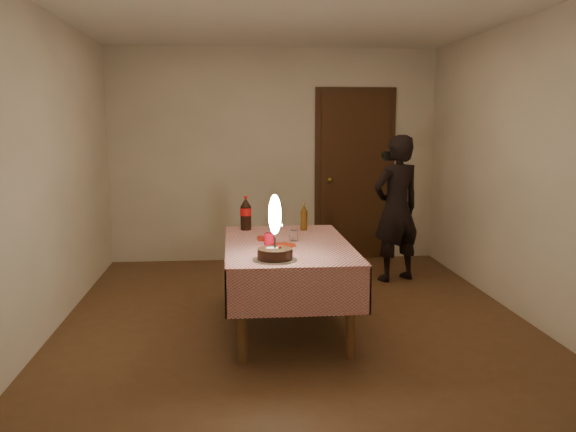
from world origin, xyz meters
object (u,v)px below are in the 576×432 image
Objects in this scene: dining_table at (287,255)px; birthday_cake at (275,243)px; red_cup at (269,239)px; cola_bottle at (246,213)px; red_plate at (283,245)px; amber_bottle_left at (273,216)px; clear_cup at (294,235)px; amber_bottle_right at (304,218)px; photographer at (396,208)px.

birthday_cake is (-0.15, -0.60, 0.22)m from dining_table.
cola_bottle is (-0.17, 0.73, 0.10)m from red_cup.
birthday_cake reaches higher than red_cup.
red_plate is (-0.05, -0.11, 0.10)m from dining_table.
red_plate is at bearing -70.26° from cola_bottle.
amber_bottle_left is (-0.07, 0.72, 0.22)m from dining_table.
red_plate is 0.24m from clear_cup.
amber_bottle_right is at bearing 73.38° from clear_cup.
amber_bottle_left reaches higher than dining_table.
red_cup reaches higher than clear_cup.
photographer is at bearing 46.58° from clear_cup.
amber_bottle_left is at bearing 154.69° from amber_bottle_right.
dining_table is 0.66m from birthday_cake.
birthday_cake is 0.52m from red_plate.
dining_table is 19.11× the size of clear_cup.
amber_bottle_left is (-0.02, 0.83, 0.11)m from red_plate.
amber_bottle_right is 1.38m from photographer.
dining_table is 1.09× the size of photographer.
cola_bottle is (-0.33, 0.66, 0.25)m from dining_table.
amber_bottle_left is at bearing 101.79° from clear_cup.
cola_bottle reaches higher than amber_bottle_right.
red_plate is at bearing -110.15° from amber_bottle_right.
dining_table is 6.75× the size of amber_bottle_right.
clear_cup reaches higher than red_plate.
amber_bottle_left is at bearing 91.27° from red_plate.
red_plate is 0.75m from amber_bottle_right.
red_plate is at bearing -20.72° from red_cup.
photographer reaches higher than clear_cup.
red_cup is (-0.01, 0.54, -0.08)m from birthday_cake.
amber_bottle_left is (0.26, 0.06, -0.03)m from cola_bottle.
amber_bottle_right is at bearing -25.31° from amber_bottle_left.
clear_cup is at bearing -133.42° from photographer.
red_plate reaches higher than dining_table.
cola_bottle is 0.54m from amber_bottle_right.
cola_bottle reaches higher than red_plate.
amber_bottle_left is 0.16× the size of photographer.
amber_bottle_right is (0.36, 0.66, 0.07)m from red_cup.
birthday_cake is 4.77× the size of red_cup.
photographer is (1.36, 1.53, 0.07)m from red_plate.
photographer is (1.25, 1.32, 0.03)m from clear_cup.
photographer reaches higher than dining_table.
red_plate is at bearing -88.73° from amber_bottle_left.
cola_bottle is at bearing 98.00° from birthday_cake.
red_cup is 0.28m from clear_cup.
red_cup is 0.80m from amber_bottle_left.
birthday_cake is 0.55m from red_cup.
photographer is at bearing 36.99° from amber_bottle_right.
red_cup is 0.76m from amber_bottle_right.
birthday_cake is 1.87× the size of amber_bottle_right.
photographer is at bearing 48.39° from red_plate.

